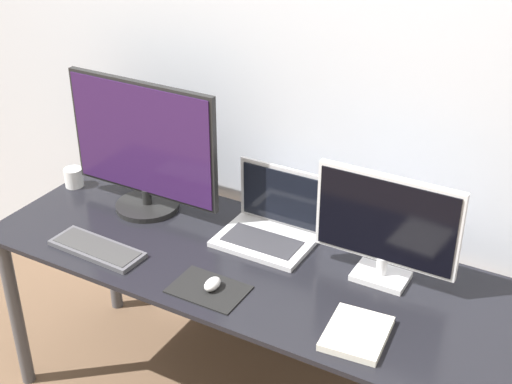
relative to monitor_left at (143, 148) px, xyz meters
name	(u,v)px	position (x,y,z in m)	size (l,w,h in m)	color
wall_back	(306,74)	(0.52, 0.28, 0.29)	(7.00, 0.05, 2.50)	silver
desk	(249,284)	(0.52, -0.12, -0.35)	(1.87, 0.68, 0.71)	black
monitor_left	(143,148)	(0.00, 0.00, 0.00)	(0.62, 0.24, 0.51)	black
monitor_right	(386,226)	(0.94, 0.00, -0.05)	(0.47, 0.12, 0.37)	silver
laptop	(271,222)	(0.51, 0.05, -0.19)	(0.33, 0.24, 0.25)	silver
keyboard	(97,249)	(0.03, -0.33, -0.24)	(0.35, 0.14, 0.02)	#4C4C51
mousepad	(209,289)	(0.49, -0.33, -0.25)	(0.24, 0.16, 0.00)	black
mouse	(212,284)	(0.50, -0.32, -0.23)	(0.04, 0.07, 0.04)	silver
book	(357,333)	(0.98, -0.31, -0.24)	(0.19, 0.23, 0.02)	silver
mug	(74,177)	(-0.36, -0.01, -0.21)	(0.07, 0.07, 0.08)	white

